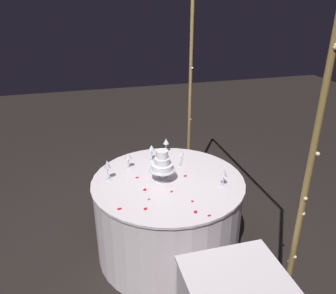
{
  "coord_description": "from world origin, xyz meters",
  "views": [
    {
      "loc": [
        2.43,
        -0.66,
        2.22
      ],
      "look_at": [
        0.0,
        0.0,
        1.06
      ],
      "focal_mm": 36.58,
      "sensor_mm": 36.0,
      "label": 1
    }
  ],
  "objects_px": {
    "wine_glass_2": "(107,165)",
    "cake_knife": "(182,158)",
    "wine_glass_1": "(166,142)",
    "wine_glass_3": "(128,157)",
    "main_table": "(168,217)",
    "tiered_cake": "(162,164)",
    "wine_glass_0": "(224,174)",
    "decorative_arch": "(232,89)",
    "wine_glass_4": "(152,149)"
  },
  "relations": [
    {
      "from": "main_table",
      "to": "wine_glass_2",
      "type": "bearing_deg",
      "value": -105.98
    },
    {
      "from": "decorative_arch",
      "to": "tiered_cake",
      "type": "bearing_deg",
      "value": -90.88
    },
    {
      "from": "decorative_arch",
      "to": "wine_glass_1",
      "type": "height_order",
      "value": "decorative_arch"
    },
    {
      "from": "decorative_arch",
      "to": "wine_glass_2",
      "type": "relative_size",
      "value": 12.55
    },
    {
      "from": "main_table",
      "to": "wine_glass_3",
      "type": "distance_m",
      "value": 0.64
    },
    {
      "from": "decorative_arch",
      "to": "wine_glass_2",
      "type": "distance_m",
      "value": 1.2
    },
    {
      "from": "tiered_cake",
      "to": "decorative_arch",
      "type": "bearing_deg",
      "value": 89.12
    },
    {
      "from": "cake_knife",
      "to": "wine_glass_0",
      "type": "bearing_deg",
      "value": 17.96
    },
    {
      "from": "wine_glass_4",
      "to": "cake_knife",
      "type": "height_order",
      "value": "wine_glass_4"
    },
    {
      "from": "tiered_cake",
      "to": "wine_glass_2",
      "type": "relative_size",
      "value": 1.51
    },
    {
      "from": "wine_glass_3",
      "to": "cake_knife",
      "type": "height_order",
      "value": "wine_glass_3"
    },
    {
      "from": "tiered_cake",
      "to": "wine_glass_4",
      "type": "xyz_separation_m",
      "value": [
        -0.39,
        -0.0,
        -0.04
      ]
    },
    {
      "from": "decorative_arch",
      "to": "wine_glass_3",
      "type": "relative_size",
      "value": 15.75
    },
    {
      "from": "tiered_cake",
      "to": "cake_knife",
      "type": "xyz_separation_m",
      "value": [
        -0.35,
        0.28,
        -0.15
      ]
    },
    {
      "from": "wine_glass_3",
      "to": "cake_knife",
      "type": "bearing_deg",
      "value": 95.62
    },
    {
      "from": "main_table",
      "to": "wine_glass_3",
      "type": "bearing_deg",
      "value": -136.68
    },
    {
      "from": "wine_glass_0",
      "to": "wine_glass_4",
      "type": "height_order",
      "value": "wine_glass_0"
    },
    {
      "from": "tiered_cake",
      "to": "wine_glass_0",
      "type": "height_order",
      "value": "tiered_cake"
    },
    {
      "from": "main_table",
      "to": "tiered_cake",
      "type": "relative_size",
      "value": 4.67
    },
    {
      "from": "tiered_cake",
      "to": "wine_glass_4",
      "type": "bearing_deg",
      "value": -179.65
    },
    {
      "from": "decorative_arch",
      "to": "wine_glass_0",
      "type": "bearing_deg",
      "value": -29.73
    },
    {
      "from": "tiered_cake",
      "to": "wine_glass_2",
      "type": "bearing_deg",
      "value": -106.72
    },
    {
      "from": "wine_glass_3",
      "to": "wine_glass_2",
      "type": "bearing_deg",
      "value": -50.86
    },
    {
      "from": "decorative_arch",
      "to": "wine_glass_1",
      "type": "xyz_separation_m",
      "value": [
        -0.55,
        -0.4,
        -0.65
      ]
    },
    {
      "from": "main_table",
      "to": "wine_glass_0",
      "type": "relative_size",
      "value": 8.24
    },
    {
      "from": "decorative_arch",
      "to": "wine_glass_1",
      "type": "relative_size",
      "value": 16.41
    },
    {
      "from": "wine_glass_3",
      "to": "wine_glass_4",
      "type": "relative_size",
      "value": 0.94
    },
    {
      "from": "wine_glass_1",
      "to": "wine_glass_4",
      "type": "distance_m",
      "value": 0.23
    },
    {
      "from": "tiered_cake",
      "to": "wine_glass_1",
      "type": "height_order",
      "value": "tiered_cake"
    },
    {
      "from": "main_table",
      "to": "cake_knife",
      "type": "height_order",
      "value": "cake_knife"
    },
    {
      "from": "wine_glass_0",
      "to": "wine_glass_4",
      "type": "xyz_separation_m",
      "value": [
        -0.61,
        -0.46,
        0.01
      ]
    },
    {
      "from": "wine_glass_1",
      "to": "wine_glass_4",
      "type": "relative_size",
      "value": 0.9
    },
    {
      "from": "wine_glass_2",
      "to": "cake_knife",
      "type": "bearing_deg",
      "value": 106.65
    },
    {
      "from": "wine_glass_0",
      "to": "cake_knife",
      "type": "xyz_separation_m",
      "value": [
        -0.56,
        -0.18,
        -0.11
      ]
    },
    {
      "from": "main_table",
      "to": "wine_glass_3",
      "type": "xyz_separation_m",
      "value": [
        -0.3,
        -0.29,
        0.49
      ]
    },
    {
      "from": "main_table",
      "to": "cake_knife",
      "type": "relative_size",
      "value": 4.59
    },
    {
      "from": "wine_glass_3",
      "to": "cake_knife",
      "type": "distance_m",
      "value": 0.53
    },
    {
      "from": "wine_glass_2",
      "to": "wine_glass_3",
      "type": "bearing_deg",
      "value": 129.14
    },
    {
      "from": "wine_glass_2",
      "to": "cake_knife",
      "type": "xyz_separation_m",
      "value": [
        -0.21,
        0.72,
        -0.13
      ]
    },
    {
      "from": "main_table",
      "to": "wine_glass_1",
      "type": "bearing_deg",
      "value": 166.77
    },
    {
      "from": "decorative_arch",
      "to": "tiered_cake",
      "type": "distance_m",
      "value": 0.83
    },
    {
      "from": "cake_knife",
      "to": "main_table",
      "type": "bearing_deg",
      "value": -33.01
    },
    {
      "from": "wine_glass_2",
      "to": "wine_glass_3",
      "type": "height_order",
      "value": "wine_glass_2"
    },
    {
      "from": "decorative_arch",
      "to": "main_table",
      "type": "xyz_separation_m",
      "value": [
        -0.0,
        -0.53,
        -1.13
      ]
    },
    {
      "from": "decorative_arch",
      "to": "wine_glass_1",
      "type": "bearing_deg",
      "value": -143.58
    },
    {
      "from": "wine_glass_2",
      "to": "wine_glass_3",
      "type": "relative_size",
      "value": 1.26
    },
    {
      "from": "decorative_arch",
      "to": "tiered_cake",
      "type": "relative_size",
      "value": 8.33
    },
    {
      "from": "wine_glass_1",
      "to": "wine_glass_3",
      "type": "xyz_separation_m",
      "value": [
        0.24,
        -0.41,
        0.0
      ]
    },
    {
      "from": "main_table",
      "to": "wine_glass_3",
      "type": "height_order",
      "value": "wine_glass_3"
    },
    {
      "from": "decorative_arch",
      "to": "wine_glass_0",
      "type": "xyz_separation_m",
      "value": [
        0.21,
        -0.12,
        -0.64
      ]
    }
  ]
}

